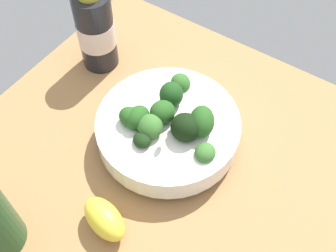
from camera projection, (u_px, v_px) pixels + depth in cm
name	position (u px, v px, depth cm)	size (l,w,h in cm)	color
ground_plane	(159.00, 166.00, 66.20)	(61.32, 61.32, 3.53)	#996D42
bowl_of_broccoli	(168.00, 127.00, 63.81)	(22.26, 22.26, 9.86)	white
lemon_wedge	(104.00, 219.00, 56.59)	(7.47, 4.22, 4.79)	yellow
bottle_tall	(96.00, 30.00, 71.20)	(6.64, 6.64, 16.60)	black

